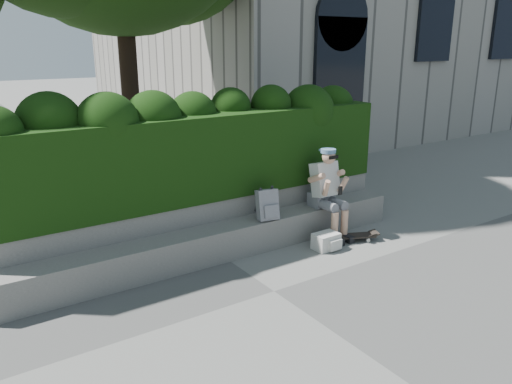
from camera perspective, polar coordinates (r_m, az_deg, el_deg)
ground at (r=6.21m, az=2.07°, el=-11.27°), size 80.00×80.00×0.00m
bench_ledge at (r=7.07m, az=-3.84°, el=-5.67°), size 6.00×0.45×0.45m
planter_wall at (r=7.40m, az=-5.70°, el=-3.41°), size 6.00×0.50×0.75m
hedge at (r=7.32m, az=-6.76°, el=4.29°), size 6.00×1.00×1.20m
person at (r=7.73m, az=8.14°, el=0.32°), size 0.40×0.76×1.38m
skateboard at (r=7.76m, az=10.41°, el=-5.02°), size 0.87×0.55×0.09m
backpack_plaid at (r=7.18m, az=1.31°, el=-1.47°), size 0.33×0.22×0.44m
backpack_ground at (r=7.41m, az=8.00°, el=-5.59°), size 0.37×0.27×0.24m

